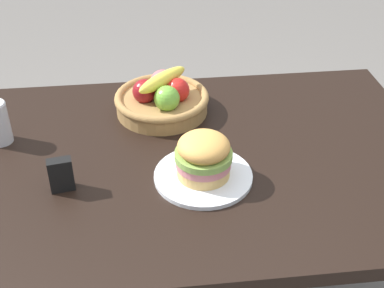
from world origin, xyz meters
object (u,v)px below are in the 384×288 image
plate (203,176)px  napkin_holder (61,175)px  fruit_basket (162,98)px  sandwich (204,156)px

plate → napkin_holder: napkin_holder is taller
plate → fruit_basket: size_ratio=0.88×
plate → sandwich: 0.07m
sandwich → fruit_basket: bearing=103.3°
plate → sandwich: sandwich is taller
fruit_basket → napkin_holder: size_ratio=3.22×
plate → fruit_basket: bearing=103.3°
plate → napkin_holder: (-0.36, -0.00, 0.04)m
sandwich → fruit_basket: fruit_basket is taller
napkin_holder → plate: bearing=-8.8°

